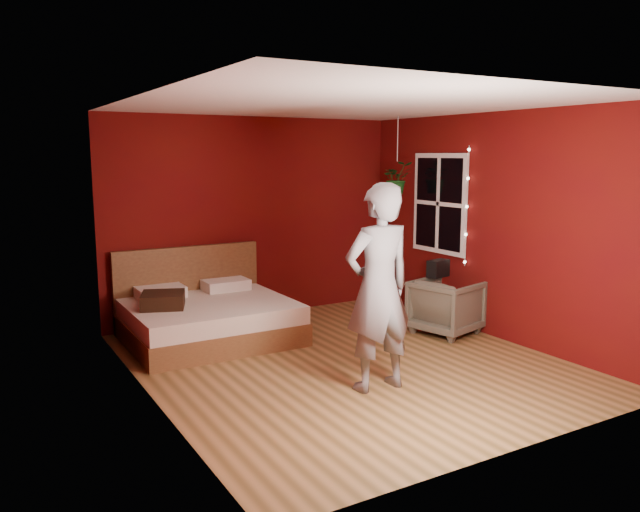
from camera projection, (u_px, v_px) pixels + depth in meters
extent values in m
plane|color=olive|center=(347.00, 362.00, 6.43)|extent=(4.50, 4.50, 0.00)
cube|color=#570E09|center=(254.00, 218.00, 8.15)|extent=(4.00, 0.02, 2.60)
cube|color=#570E09|center=(525.00, 275.00, 4.30)|extent=(4.00, 0.02, 2.60)
cube|color=#570E09|center=(146.00, 253.00, 5.22)|extent=(0.02, 4.50, 2.60)
cube|color=#570E09|center=(493.00, 226.00, 7.22)|extent=(0.02, 4.50, 2.60)
cube|color=white|center=(349.00, 103.00, 6.01)|extent=(4.00, 4.50, 0.02)
cube|color=white|center=(440.00, 204.00, 7.94)|extent=(0.04, 0.97, 1.27)
cube|color=black|center=(439.00, 204.00, 7.93)|extent=(0.02, 0.85, 1.15)
cube|color=white|center=(438.00, 204.00, 7.93)|extent=(0.03, 0.05, 1.15)
cube|color=white|center=(438.00, 204.00, 7.93)|extent=(0.03, 0.85, 0.05)
cylinder|color=silver|center=(467.00, 207.00, 7.47)|extent=(0.01, 0.01, 1.45)
sphere|color=#FFF2CC|center=(465.00, 262.00, 7.58)|extent=(0.04, 0.04, 0.04)
sphere|color=#FFF2CC|center=(466.00, 235.00, 7.53)|extent=(0.04, 0.04, 0.04)
sphere|color=#FFF2CC|center=(467.00, 207.00, 7.47)|extent=(0.04, 0.04, 0.04)
sphere|color=#FFF2CC|center=(468.00, 178.00, 7.42)|extent=(0.04, 0.04, 0.04)
sphere|color=#FFF2CC|center=(469.00, 150.00, 7.36)|extent=(0.04, 0.04, 0.04)
cube|color=brown|center=(210.00, 330.00, 7.15)|extent=(1.82, 1.55, 0.26)
cube|color=silver|center=(210.00, 311.00, 7.12)|extent=(1.79, 1.52, 0.20)
cube|color=brown|center=(188.00, 286.00, 7.72)|extent=(1.82, 0.07, 1.00)
cube|color=silver|center=(161.00, 292.00, 7.33)|extent=(0.55, 0.35, 0.13)
cube|color=silver|center=(226.00, 285.00, 7.74)|extent=(0.55, 0.35, 0.13)
imported|color=slate|center=(378.00, 288.00, 5.57)|extent=(0.69, 0.46, 1.88)
imported|color=#5E5B4A|center=(446.00, 306.00, 7.43)|extent=(0.87, 0.86, 0.65)
cube|color=black|center=(438.00, 268.00, 7.53)|extent=(0.32, 0.21, 0.21)
cube|color=black|center=(163.00, 300.00, 6.85)|extent=(0.59, 0.59, 0.16)
cylinder|color=silver|center=(398.00, 139.00, 8.03)|extent=(0.01, 0.01, 0.57)
imported|color=#17521A|center=(397.00, 178.00, 8.11)|extent=(0.46, 0.43, 0.43)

